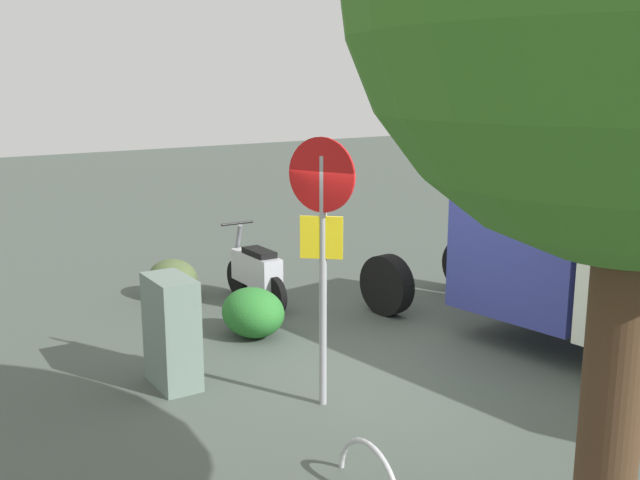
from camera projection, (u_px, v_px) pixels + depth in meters
ground_plane at (385, 375)px, 8.54m from camera, size 60.00×60.00×0.00m
motorcycle at (256, 271)px, 11.20m from camera, size 1.81×0.55×1.20m
stop_sign at (322, 231)px, 7.37m from camera, size 0.71×0.33×2.85m
utility_cabinet at (172, 332)px, 8.15m from camera, size 0.80×0.48×1.27m
shrub_near_sign at (173, 279)px, 11.57m from camera, size 0.92×0.75×0.63m
shrub_mid_verge at (253, 312)px, 9.80m from camera, size 0.97×0.80×0.66m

